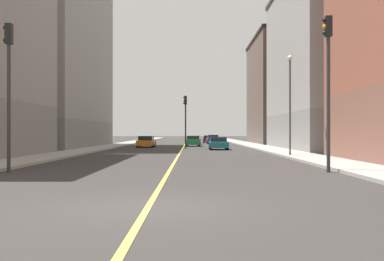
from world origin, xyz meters
TOP-DOWN VIEW (x-y plane):
  - ground_plane at (0.00, 0.00)m, footprint 400.00×400.00m
  - sidewalk_left at (8.89, 49.00)m, footprint 2.94×168.00m
  - sidewalk_right at (-8.89, 49.00)m, footprint 2.94×168.00m
  - lane_center_stripe at (0.00, 49.00)m, footprint 0.16×154.00m
  - building_left_mid at (14.55, 36.51)m, footprint 8.68×21.65m
  - building_left_far at (14.55, 59.29)m, footprint 8.68×18.88m
  - building_right_midblock at (-14.55, 43.28)m, footprint 8.68×25.48m
  - traffic_light_left_near at (7.00, 9.41)m, footprint 0.40×0.32m
  - traffic_light_right_near at (-7.03, 9.41)m, footprint 0.40×0.32m
  - traffic_light_median_far at (0.33, 38.28)m, footprint 0.40×0.32m
  - street_lamp_left_near at (8.02, 22.17)m, footprint 0.36×0.36m
  - car_maroon at (3.78, 66.88)m, footprint 1.90×4.16m
  - car_teal at (3.71, 36.21)m, footprint 1.91×4.13m
  - car_green at (1.13, 47.33)m, footprint 1.90×4.12m
  - car_white at (1.32, 58.69)m, footprint 2.05×4.49m
  - car_orange at (-4.29, 43.12)m, footprint 2.00×3.99m
  - car_blue at (4.21, 59.97)m, footprint 1.88×4.05m

SIDE VIEW (x-z plane):
  - ground_plane at x=0.00m, z-range 0.00..0.00m
  - lane_center_stripe at x=0.00m, z-range 0.00..0.01m
  - sidewalk_left at x=8.89m, z-range 0.00..0.15m
  - sidewalk_right at x=-8.89m, z-range 0.00..0.15m
  - car_maroon at x=3.78m, z-range 0.00..1.22m
  - car_teal at x=3.71m, z-range -0.02..1.24m
  - car_white at x=1.32m, z-range 0.00..1.25m
  - car_orange at x=-4.29m, z-range -0.01..1.31m
  - car_blue at x=4.21m, z-range -0.02..1.34m
  - car_green at x=1.13m, z-range 0.00..1.32m
  - traffic_light_median_far at x=0.33m, z-range 0.85..6.46m
  - traffic_light_right_near at x=-7.03m, z-range 0.92..7.45m
  - traffic_light_left_near at x=7.00m, z-range 0.94..7.80m
  - street_lamp_left_near at x=8.02m, z-range 0.90..8.00m
  - building_left_far at x=14.55m, z-range 0.01..15.99m
  - building_left_mid at x=14.55m, z-range 0.01..17.41m
  - building_right_midblock at x=-14.55m, z-range 0.01..23.71m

